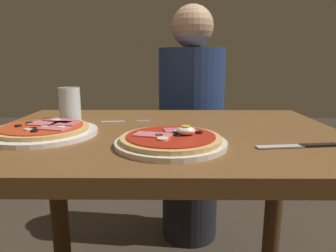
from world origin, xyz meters
TOP-DOWN VIEW (x-y plane):
  - dining_table at (0.00, 0.00)m, footprint 1.00×0.72m
  - pizza_foreground at (0.02, -0.16)m, footprint 0.26×0.26m
  - pizza_across_left at (-0.33, -0.05)m, footprint 0.29×0.29m
  - water_glass_near at (-0.32, 0.15)m, footprint 0.07×0.07m
  - fork at (-0.14, 0.11)m, footprint 0.16×0.03m
  - knife at (0.32, -0.17)m, footprint 0.20×0.04m
  - diner_person at (0.12, 0.65)m, footprint 0.32×0.32m

SIDE VIEW (x-z plane):
  - diner_person at x=0.12m, z-range -0.03..1.15m
  - dining_table at x=0.00m, z-range 0.23..0.96m
  - fork at x=-0.14m, z-range 0.73..0.73m
  - knife at x=0.32m, z-range 0.73..0.73m
  - pizza_across_left at x=-0.33m, z-range 0.72..0.75m
  - pizza_foreground at x=0.02m, z-range 0.72..0.76m
  - water_glass_near at x=-0.32m, z-range 0.72..0.83m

